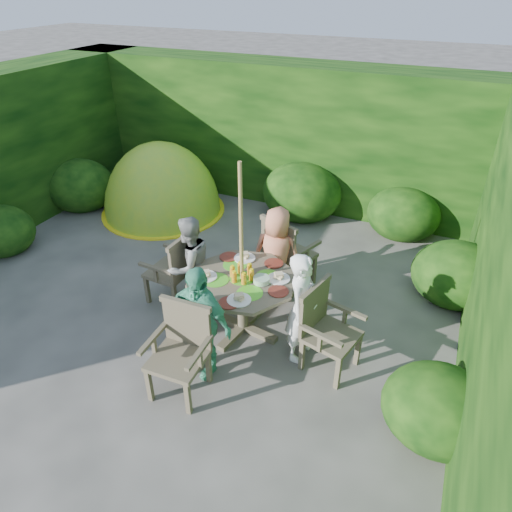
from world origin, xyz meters
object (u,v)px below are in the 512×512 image
at_px(parasol_pole, 242,254).
at_px(garden_chair_left, 174,268).
at_px(dome_tent, 164,211).
at_px(patio_table, 243,287).
at_px(child_right, 302,308).
at_px(garden_chair_back, 286,252).
at_px(child_back, 277,255).
at_px(child_left, 190,266).
at_px(garden_chair_front, 181,349).
at_px(garden_chair_right, 326,328).
at_px(child_front, 199,322).

height_order(parasol_pole, garden_chair_left, parasol_pole).
height_order(parasol_pole, dome_tent, parasol_pole).
relative_size(patio_table, child_right, 1.12).
xyz_separation_m(garden_chair_back, child_back, (-0.03, -0.29, 0.11)).
xyz_separation_m(parasol_pole, child_left, (-0.79, 0.12, -0.44)).
distance_m(garden_chair_back, child_right, 1.37).
bearing_deg(garden_chair_back, garden_chair_front, 101.52).
bearing_deg(child_right, child_left, 82.69).
xyz_separation_m(patio_table, parasol_pole, (-0.00, -0.00, 0.45)).
bearing_deg(dome_tent, garden_chair_right, -43.08).
distance_m(garden_chair_left, child_back, 1.36).
bearing_deg(garden_chair_left, child_left, 82.17).
bearing_deg(garden_chair_right, child_front, 131.58).
height_order(patio_table, child_left, child_left).
height_order(child_right, child_front, child_front).
bearing_deg(child_left, garden_chair_right, 99.79).
distance_m(garden_chair_right, dome_tent, 4.66).
relative_size(patio_table, child_front, 1.11).
distance_m(patio_table, garden_chair_front, 1.10).
bearing_deg(garden_chair_back, parasol_pole, 102.44).
relative_size(garden_chair_right, garden_chair_back, 0.93).
distance_m(parasol_pole, child_back, 0.91).
distance_m(garden_chair_front, child_right, 1.37).
bearing_deg(garden_chair_front, child_left, 114.67).
height_order(garden_chair_front, child_front, child_front).
distance_m(garden_chair_left, garden_chair_front, 1.54).
distance_m(patio_table, child_back, 0.80).
bearing_deg(child_right, garden_chair_left, 82.42).
xyz_separation_m(garden_chair_left, garden_chair_front, (0.90, -1.26, 0.01)).
bearing_deg(garden_chair_back, garden_chair_right, 147.28).
bearing_deg(garden_chair_front, child_right, 42.37).
relative_size(garden_chair_back, child_left, 0.79).
xyz_separation_m(garden_chair_right, garden_chair_back, (-0.93, 1.24, 0.04)).
xyz_separation_m(garden_chair_front, child_front, (0.06, 0.29, 0.16)).
height_order(garden_chair_right, child_right, child_right).
xyz_separation_m(garden_chair_left, child_back, (1.20, 0.61, 0.15)).
relative_size(patio_table, child_back, 1.13).
xyz_separation_m(garden_chair_left, child_left, (0.29, -0.05, 0.15)).
bearing_deg(dome_tent, garden_chair_left, -62.08).
relative_size(garden_chair_front, child_front, 0.72).
xyz_separation_m(child_right, child_back, (-0.67, 0.91, -0.01)).
bearing_deg(child_front, patio_table, 89.51).
distance_m(child_right, child_front, 1.13).
xyz_separation_m(garden_chair_front, child_left, (-0.61, 1.20, 0.14)).
bearing_deg(child_back, parasol_pole, 74.59).
bearing_deg(child_right, garden_chair_right, -95.80).
bearing_deg(patio_table, child_right, -8.84).
height_order(garden_chair_right, garden_chair_front, garden_chair_right).
xyz_separation_m(parasol_pole, garden_chair_back, (0.15, 1.08, -0.54)).
height_order(garden_chair_right, garden_chair_left, garden_chair_right).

